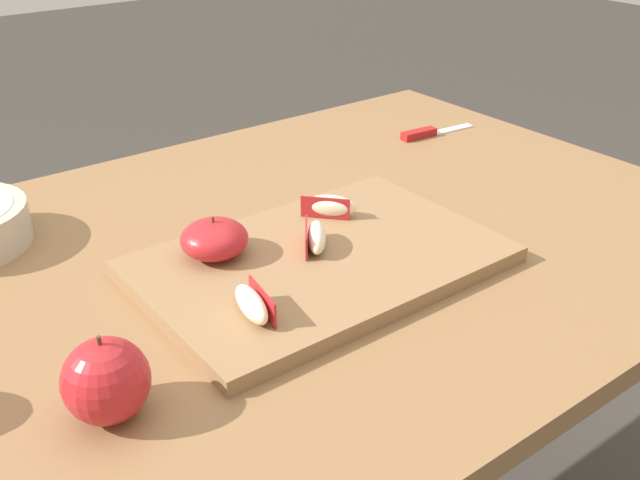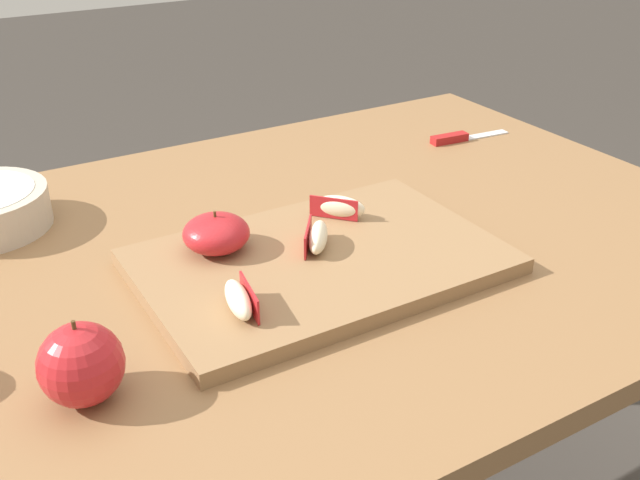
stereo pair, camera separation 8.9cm
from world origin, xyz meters
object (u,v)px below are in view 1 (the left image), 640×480
(apple_half_skin_up, at_px, (215,239))
(apple_wedge_near_knife, at_px, (316,237))
(apple_wedge_right, at_px, (252,304))
(apple_wedge_front, at_px, (329,205))
(whole_apple_crimson, at_px, (106,381))
(cutting_board, at_px, (320,261))
(paring_knife, at_px, (425,133))

(apple_half_skin_up, distance_m, apple_wedge_near_knife, 0.12)
(apple_wedge_right, height_order, apple_wedge_front, same)
(apple_half_skin_up, xyz_separation_m, apple_wedge_right, (-0.04, -0.14, -0.01))
(apple_wedge_near_knife, height_order, whole_apple_crimson, whole_apple_crimson)
(apple_wedge_near_knife, bearing_deg, whole_apple_crimson, -160.52)
(apple_wedge_near_knife, bearing_deg, apple_half_skin_up, 152.00)
(cutting_board, xyz_separation_m, apple_wedge_front, (0.08, 0.08, 0.03))
(apple_half_skin_up, xyz_separation_m, apple_wedge_near_knife, (0.11, -0.06, -0.01))
(apple_wedge_near_knife, distance_m, paring_knife, 0.50)
(apple_wedge_near_knife, height_order, apple_wedge_front, same)
(whole_apple_crimson, bearing_deg, cutting_board, 17.23)
(apple_wedge_near_knife, relative_size, whole_apple_crimson, 0.80)
(apple_wedge_right, bearing_deg, apple_wedge_front, 33.94)
(cutting_board, xyz_separation_m, paring_knife, (0.44, 0.27, -0.00))
(apple_half_skin_up, bearing_deg, apple_wedge_front, 1.74)
(cutting_board, bearing_deg, apple_wedge_near_knife, 71.68)
(cutting_board, xyz_separation_m, apple_half_skin_up, (-0.10, 0.07, 0.03))
(apple_wedge_near_knife, xyz_separation_m, apple_wedge_front, (0.07, 0.06, 0.00))
(whole_apple_crimson, bearing_deg, apple_wedge_near_knife, 19.48)
(apple_half_skin_up, bearing_deg, paring_knife, 19.39)
(apple_wedge_right, bearing_deg, whole_apple_crimson, -169.49)
(apple_wedge_right, bearing_deg, apple_wedge_near_knife, 29.16)
(cutting_board, height_order, apple_wedge_right, apple_wedge_right)
(cutting_board, relative_size, whole_apple_crimson, 4.96)
(paring_knife, bearing_deg, apple_wedge_near_knife, -150.16)
(apple_half_skin_up, relative_size, apple_wedge_right, 1.13)
(paring_knife, bearing_deg, apple_half_skin_up, -160.61)
(apple_wedge_right, xyz_separation_m, apple_wedge_front, (0.21, 0.14, 0.00))
(apple_wedge_right, height_order, paring_knife, apple_wedge_right)
(apple_half_skin_up, bearing_deg, apple_wedge_near_knife, -28.00)
(apple_half_skin_up, relative_size, apple_wedge_front, 1.22)
(paring_knife, relative_size, whole_apple_crimson, 1.82)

